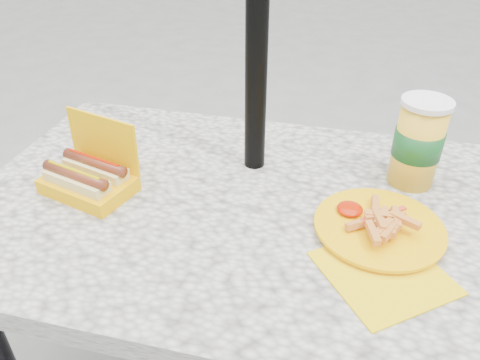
% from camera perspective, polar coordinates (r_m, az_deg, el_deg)
% --- Properties ---
extents(picnic_table, '(1.20, 0.80, 0.75)m').
position_cam_1_polar(picnic_table, '(1.10, -0.14, -7.08)').
color(picnic_table, beige).
rests_on(picnic_table, ground).
extents(umbrella_pole, '(0.05, 0.05, 2.20)m').
position_cam_1_polar(umbrella_pole, '(1.03, 2.11, 18.82)').
color(umbrella_pole, black).
rests_on(umbrella_pole, ground).
extents(hotdog_box, '(0.23, 0.18, 0.16)m').
position_cam_1_polar(hotdog_box, '(1.10, -17.96, 0.33)').
color(hotdog_box, '#F3AF00').
rests_on(hotdog_box, picnic_table).
extents(fries_plate, '(0.29, 0.39, 0.05)m').
position_cam_1_polar(fries_plate, '(0.98, 16.57, -5.81)').
color(fries_plate, yellow).
rests_on(fries_plate, picnic_table).
extents(soda_cup, '(0.11, 0.11, 0.21)m').
position_cam_1_polar(soda_cup, '(1.12, 20.88, 4.29)').
color(soda_cup, yellow).
rests_on(soda_cup, picnic_table).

